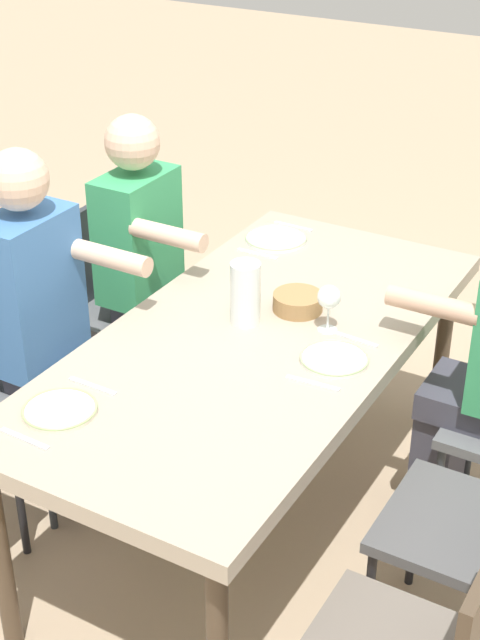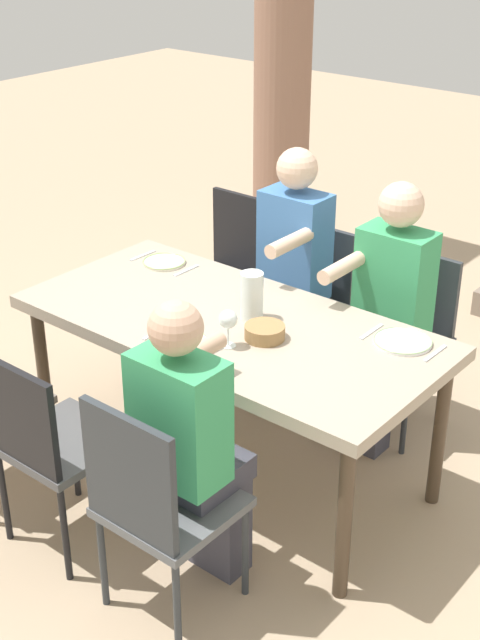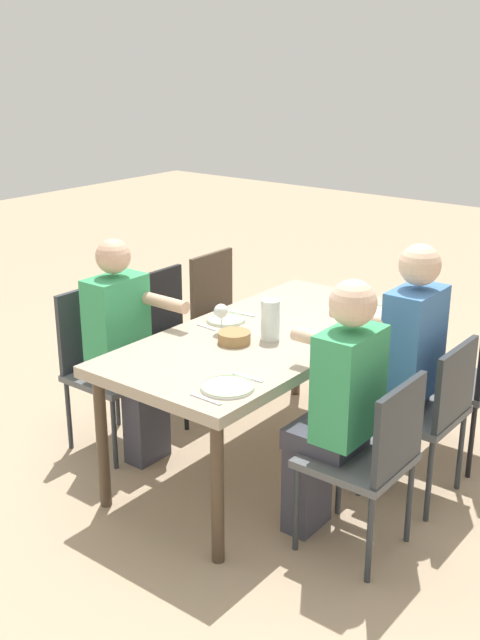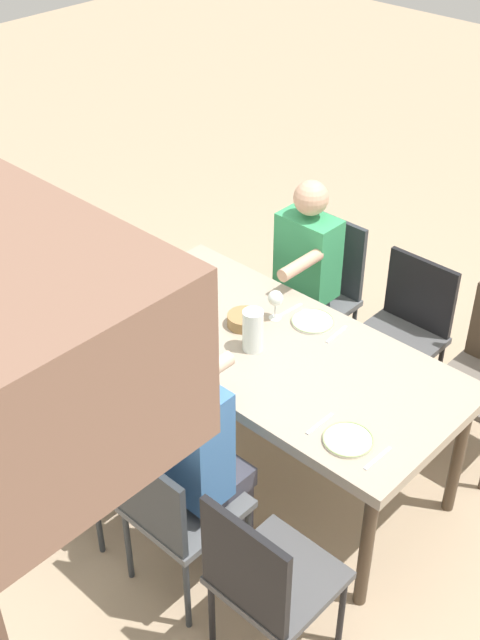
{
  "view_description": "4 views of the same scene",
  "coord_description": "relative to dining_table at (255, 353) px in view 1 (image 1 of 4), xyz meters",
  "views": [
    {
      "loc": [
        -2.3,
        -1.27,
        2.31
      ],
      "look_at": [
        0.04,
        0.08,
        0.79
      ],
      "focal_mm": 52.78,
      "sensor_mm": 36.0,
      "label": 1
    },
    {
      "loc": [
        2.2,
        -2.63,
        2.51
      ],
      "look_at": [
        0.1,
        -0.05,
        0.83
      ],
      "focal_mm": 49.6,
      "sensor_mm": 36.0,
      "label": 2
    },
    {
      "loc": [
        3.14,
        2.28,
        2.2
      ],
      "look_at": [
        0.12,
        -0.08,
        0.86
      ],
      "focal_mm": 43.35,
      "sensor_mm": 36.0,
      "label": 3
    },
    {
      "loc": [
        -2.02,
        2.4,
        3.18
      ],
      "look_at": [
        0.14,
        0.08,
        0.91
      ],
      "focal_mm": 46.15,
      "sensor_mm": 36.0,
      "label": 4
    }
  ],
  "objects": [
    {
      "name": "spoon_0",
      "position": [
        -0.5,
        0.27,
        0.07
      ],
      "size": [
        0.02,
        0.17,
        0.01
      ],
      "primitive_type": "cube",
      "rotation": [
        0.0,
        0.0,
        -0.01
      ],
      "color": "silver",
      "rests_on": "dining_table"
    },
    {
      "name": "wine_glass_1",
      "position": [
        0.15,
        -0.19,
        0.18
      ],
      "size": [
        0.08,
        0.08,
        0.16
      ],
      "color": "white",
      "rests_on": "dining_table"
    },
    {
      "name": "spoon_1",
      "position": [
        0.14,
        -0.29,
        0.07
      ],
      "size": [
        0.03,
        0.17,
        0.01
      ],
      "primitive_type": "cube",
      "rotation": [
        0.0,
        0.0,
        -0.08
      ],
      "color": "silver",
      "rests_on": "dining_table"
    },
    {
      "name": "dining_table",
      "position": [
        0.0,
        0.0,
        0.0
      ],
      "size": [
        1.89,
        0.91,
        0.77
      ],
      "color": "tan",
      "rests_on": "ground"
    },
    {
      "name": "plate_2",
      "position": [
        0.69,
        0.29,
        0.07
      ],
      "size": [
        0.24,
        0.24,
        0.02
      ],
      "color": "white",
      "rests_on": "dining_table"
    },
    {
      "name": "chair_east_north",
      "position": [
        0.39,
        0.87,
        -0.2
      ],
      "size": [
        0.44,
        0.44,
        0.87
      ],
      "color": "#5B5E61",
      "rests_on": "ground"
    },
    {
      "name": "fork_2",
      "position": [
        0.54,
        0.29,
        0.07
      ],
      "size": [
        0.02,
        0.17,
        0.01
      ],
      "primitive_type": "cube",
      "rotation": [
        0.0,
        0.0,
        0.01
      ],
      "color": "silver",
      "rests_on": "dining_table"
    },
    {
      "name": "water_pitcher",
      "position": [
        0.06,
        0.07,
        0.16
      ],
      "size": [
        0.1,
        0.1,
        0.21
      ],
      "color": "white",
      "rests_on": "dining_table"
    },
    {
      "name": "fork_1",
      "position": [
        -0.16,
        -0.29,
        0.07
      ],
      "size": [
        0.03,
        0.17,
        0.01
      ],
      "primitive_type": "cube",
      "rotation": [
        0.0,
        0.0,
        0.07
      ],
      "color": "silver",
      "rests_on": "dining_table"
    },
    {
      "name": "diner_man_white",
      "position": [
        -0.2,
        0.7,
        0.01
      ],
      "size": [
        0.35,
        0.49,
        1.34
      ],
      "color": "#3F3F4C",
      "rests_on": "ground"
    },
    {
      "name": "plate_1",
      "position": [
        -0.01,
        -0.29,
        0.07
      ],
      "size": [
        0.22,
        0.22,
        0.02
      ],
      "color": "white",
      "rests_on": "dining_table"
    },
    {
      "name": "bread_basket",
      "position": [
        0.22,
        -0.04,
        0.1
      ],
      "size": [
        0.17,
        0.17,
        0.06
      ],
      "primitive_type": "cylinder",
      "color": "#9E7547",
      "rests_on": "dining_table"
    },
    {
      "name": "diner_woman_green",
      "position": [
        0.38,
        0.67,
        -0.02
      ],
      "size": [
        0.34,
        0.49,
        1.29
      ],
      "color": "#3F3F4C",
      "rests_on": "ground"
    },
    {
      "name": "spoon_2",
      "position": [
        0.84,
        0.29,
        0.07
      ],
      "size": [
        0.02,
        0.17,
        0.01
      ],
      "primitive_type": "cube",
      "rotation": [
        0.0,
        0.0,
        -0.02
      ],
      "color": "silver",
      "rests_on": "dining_table"
    },
    {
      "name": "fork_0",
      "position": [
        -0.8,
        0.27,
        0.07
      ],
      "size": [
        0.02,
        0.17,
        0.01
      ],
      "primitive_type": "cube",
      "rotation": [
        0.0,
        0.0,
        -0.03
      ],
      "color": "silver",
      "rests_on": "dining_table"
    },
    {
      "name": "chair_mid_north",
      "position": [
        -0.2,
        0.87,
        -0.19
      ],
      "size": [
        0.44,
        0.44,
        0.87
      ],
      "color": "#5B5E61",
      "rests_on": "ground"
    },
    {
      "name": "plate_0",
      "position": [
        -0.65,
        0.27,
        0.07
      ],
      "size": [
        0.22,
        0.22,
        0.02
      ],
      "color": "silver",
      "rests_on": "dining_table"
    },
    {
      "name": "ground_plane",
      "position": [
        0.0,
        0.0,
        -0.71
      ],
      "size": [
        16.0,
        16.0,
        0.0
      ],
      "primitive_type": "plane",
      "color": "tan"
    }
  ]
}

